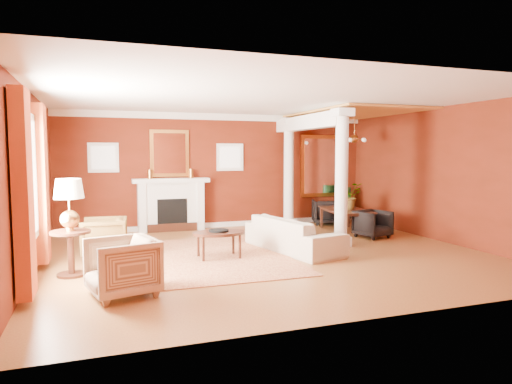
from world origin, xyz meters
name	(u,v)px	position (x,y,z in m)	size (l,w,h in m)	color
ground	(269,255)	(0.00, 0.00, 0.00)	(8.00, 8.00, 0.00)	brown
room_shell	(269,147)	(0.00, 0.00, 2.02)	(8.04, 7.04, 2.92)	maroon
fireplace	(171,205)	(-1.30, 3.32, 0.65)	(1.85, 0.42, 1.29)	white
overmantel_mirror	(170,153)	(-1.30, 3.45, 1.90)	(0.95, 0.07, 1.15)	gold
flank_window_left	(103,158)	(-2.85, 3.46, 1.80)	(0.70, 0.07, 0.70)	white
flank_window_right	(230,157)	(0.25, 3.46, 1.80)	(0.70, 0.07, 0.70)	white
left_window	(32,186)	(-3.89, -0.60, 1.42)	(0.21, 2.55, 2.60)	white
column_front	(342,177)	(1.70, 0.30, 1.43)	(0.36, 0.36, 2.80)	white
column_back	(289,172)	(1.70, 3.00, 1.43)	(0.36, 0.36, 2.80)	white
header_beam	(308,123)	(1.70, 1.90, 2.62)	(0.30, 3.20, 0.32)	white
amber_ceiling	(354,113)	(2.85, 1.75, 2.87)	(2.30, 3.40, 0.04)	gold
dining_mirror	(322,166)	(2.90, 3.45, 1.55)	(1.30, 0.07, 1.70)	gold
chandelier	(354,139)	(2.90, 1.80, 2.25)	(0.60, 0.62, 0.75)	#B47C38
crown_trim	(220,117)	(0.00, 3.46, 2.82)	(8.00, 0.08, 0.16)	white
base_trim	(221,225)	(0.00, 3.46, 0.06)	(8.00, 0.08, 0.12)	white
rug	(210,257)	(-1.08, 0.17, 0.01)	(2.75, 3.66, 0.01)	maroon
sofa	(293,228)	(0.60, 0.20, 0.44)	(2.24, 0.65, 0.87)	beige
armchair_leopard	(104,235)	(-2.91, 0.86, 0.40)	(0.77, 0.73, 0.80)	black
armchair_stripe	(122,264)	(-2.72, -1.64, 0.43)	(0.84, 0.78, 0.86)	tan
coffee_table	(219,234)	(-0.95, 0.06, 0.44)	(0.96, 0.96, 0.49)	black
coffee_book	(214,225)	(-1.01, 0.13, 0.60)	(0.17, 0.02, 0.23)	black
side_table	(70,211)	(-3.42, -0.35, 1.02)	(0.61, 0.61, 1.52)	black
dining_table	(347,214)	(2.65, 1.67, 0.45)	(1.60, 0.56, 0.89)	black
dining_chair_near	(373,223)	(2.85, 0.87, 0.34)	(0.66, 0.62, 0.68)	black
dining_chair_far	(326,211)	(2.79, 2.96, 0.36)	(0.70, 0.66, 0.72)	black
green_urn	(344,209)	(3.34, 3.00, 0.39)	(0.42, 0.42, 1.00)	#143E1B
potted_plant	(349,185)	(2.68, 1.64, 1.14)	(0.57, 0.64, 0.50)	#26591E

